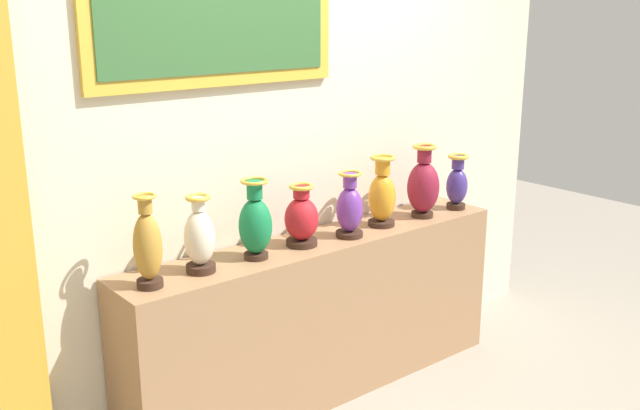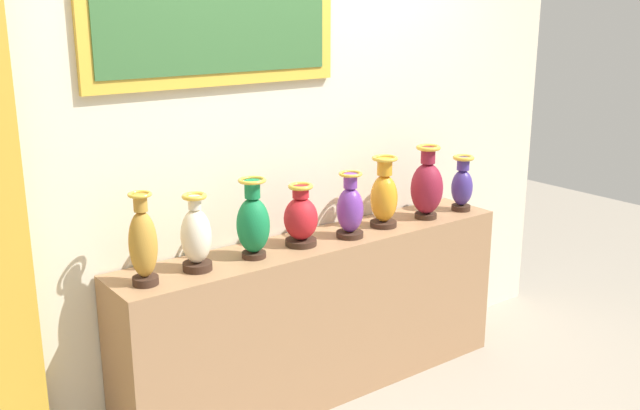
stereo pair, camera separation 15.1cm
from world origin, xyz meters
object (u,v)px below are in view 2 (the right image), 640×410
at_px(vase_ivory, 196,236).
at_px(vase_burgundy, 427,186).
at_px(vase_emerald, 253,223).
at_px(vase_indigo, 462,185).
at_px(vase_crimson, 301,218).
at_px(vase_violet, 350,209).
at_px(vase_ochre, 143,244).
at_px(vase_amber, 384,196).

xyz_separation_m(vase_ivory, vase_burgundy, (1.43, -0.03, 0.02)).
xyz_separation_m(vase_emerald, vase_indigo, (1.42, -0.03, -0.02)).
relative_size(vase_emerald, vase_crimson, 1.23).
distance_m(vase_ivory, vase_violet, 0.87).
xyz_separation_m(vase_emerald, vase_violet, (0.57, -0.03, -0.02)).
bearing_deg(vase_burgundy, vase_indigo, -2.14).
bearing_deg(vase_burgundy, vase_ivory, 178.87).
xyz_separation_m(vase_ochre, vase_burgundy, (1.70, -0.00, 0.00)).
bearing_deg(vase_emerald, vase_amber, 0.37).
height_order(vase_crimson, vase_amber, vase_amber).
distance_m(vase_ochre, vase_emerald, 0.56).
height_order(vase_ochre, vase_indigo, vase_ochre).
height_order(vase_ivory, vase_burgundy, vase_burgundy).
distance_m(vase_crimson, vase_burgundy, 0.85).
relative_size(vase_crimson, vase_indigo, 0.97).
relative_size(vase_ivory, vase_amber, 0.93).
xyz_separation_m(vase_ivory, vase_amber, (1.13, -0.00, 0.01)).
height_order(vase_violet, vase_amber, vase_amber).
bearing_deg(vase_emerald, vase_violet, -2.92).
relative_size(vase_ivory, vase_burgundy, 0.86).
relative_size(vase_emerald, vase_indigo, 1.19).
bearing_deg(vase_ivory, vase_indigo, -1.29).
bearing_deg(vase_ivory, vase_amber, -0.19).
relative_size(vase_ivory, vase_crimson, 1.14).
height_order(vase_ivory, vase_indigo, vase_ivory).
relative_size(vase_crimson, vase_amber, 0.81).
height_order(vase_ochre, vase_amber, vase_ochre).
relative_size(vase_ochre, vase_ivory, 1.14).
xyz_separation_m(vase_crimson, vase_violet, (0.28, -0.04, 0.01)).
xyz_separation_m(vase_ochre, vase_violet, (1.13, -0.01, -0.03)).
bearing_deg(vase_ochre, vase_violet, -0.75).
xyz_separation_m(vase_ochre, vase_amber, (1.40, 0.02, -0.01)).
bearing_deg(vase_burgundy, vase_violet, -178.97).
bearing_deg(vase_ochre, vase_amber, 0.81).
height_order(vase_emerald, vase_indigo, vase_emerald).
bearing_deg(vase_amber, vase_indigo, -3.44).
distance_m(vase_emerald, vase_amber, 0.84).
height_order(vase_ivory, vase_violet, vase_ivory).
height_order(vase_burgundy, vase_indigo, vase_burgundy).
bearing_deg(vase_amber, vase_ochre, -179.19).
bearing_deg(vase_emerald, vase_burgundy, -0.96).
distance_m(vase_ochre, vase_ivory, 0.27).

